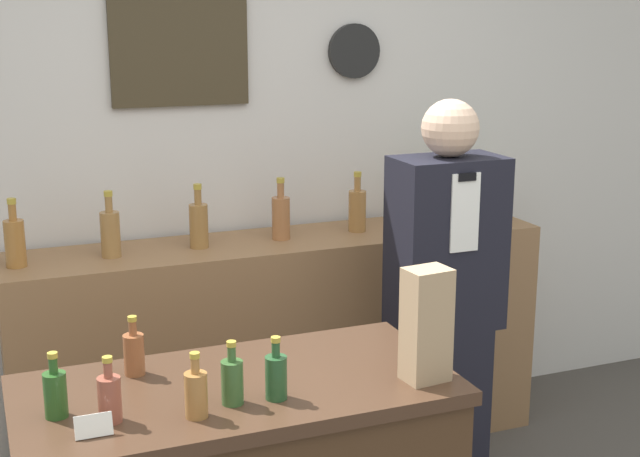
{
  "coord_description": "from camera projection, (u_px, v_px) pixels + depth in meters",
  "views": [
    {
      "loc": [
        -1.0,
        -1.71,
        1.91
      ],
      "look_at": [
        0.12,
        1.1,
        1.16
      ],
      "focal_mm": 50.0,
      "sensor_mm": 36.0,
      "label": 1
    }
  ],
  "objects": [
    {
      "name": "back_shelf",
      "position": [
        283.0,
        346.0,
        3.87
      ],
      "size": [
        2.29,
        0.44,
        0.96
      ],
      "color": "#8E6642",
      "rests_on": "ground_plane"
    },
    {
      "name": "counter_bottle_4",
      "position": [
        232.0,
        380.0,
        2.3
      ],
      "size": [
        0.06,
        0.06,
        0.17
      ],
      "color": "#355B2C",
      "rests_on": "display_counter"
    },
    {
      "name": "shelf_bottle_3",
      "position": [
        281.0,
        216.0,
        3.73
      ],
      "size": [
        0.08,
        0.08,
        0.26
      ],
      "color": "#A1663C",
      "rests_on": "back_shelf"
    },
    {
      "name": "counter_bottle_2",
      "position": [
        134.0,
        353.0,
        2.49
      ],
      "size": [
        0.06,
        0.06,
        0.17
      ],
      "color": "brown",
      "rests_on": "display_counter"
    },
    {
      "name": "counter_bottle_1",
      "position": [
        110.0,
        397.0,
        2.2
      ],
      "size": [
        0.06,
        0.06,
        0.17
      ],
      "color": "brown",
      "rests_on": "display_counter"
    },
    {
      "name": "shelf_bottle_2",
      "position": [
        199.0,
        224.0,
        3.6
      ],
      "size": [
        0.08,
        0.08,
        0.26
      ],
      "color": "olive",
      "rests_on": "back_shelf"
    },
    {
      "name": "shopkeeper",
      "position": [
        444.0,
        312.0,
        3.36
      ],
      "size": [
        0.4,
        0.25,
        1.6
      ],
      "color": "black",
      "rests_on": "ground_plane"
    },
    {
      "name": "price_card_left",
      "position": [
        94.0,
        426.0,
        2.13
      ],
      "size": [
        0.09,
        0.02,
        0.06
      ],
      "color": "white",
      "rests_on": "display_counter"
    },
    {
      "name": "counter_bottle_5",
      "position": [
        276.0,
        376.0,
        2.33
      ],
      "size": [
        0.06,
        0.06,
        0.17
      ],
      "color": "#244D28",
      "rests_on": "display_counter"
    },
    {
      "name": "shelf_bottle_4",
      "position": [
        357.0,
        209.0,
        3.86
      ],
      "size": [
        0.08,
        0.08,
        0.26
      ],
      "color": "#A1703B",
      "rests_on": "back_shelf"
    },
    {
      "name": "back_wall",
      "position": [
        217.0,
        141.0,
        3.84
      ],
      "size": [
        5.2,
        0.09,
        2.7
      ],
      "color": "silver",
      "rests_on": "ground_plane"
    },
    {
      "name": "shelf_bottle_0",
      "position": [
        15.0,
        241.0,
        3.33
      ],
      "size": [
        0.08,
        0.08,
        0.26
      ],
      "color": "#A16A31",
      "rests_on": "back_shelf"
    },
    {
      "name": "paper_bag",
      "position": [
        426.0,
        325.0,
        2.43
      ],
      "size": [
        0.13,
        0.1,
        0.32
      ],
      "color": "tan",
      "rests_on": "display_counter"
    },
    {
      "name": "potted_plant",
      "position": [
        476.0,
        184.0,
        4.03
      ],
      "size": [
        0.23,
        0.23,
        0.32
      ],
      "color": "#B27047",
      "rests_on": "back_shelf"
    },
    {
      "name": "counter_bottle_0",
      "position": [
        55.0,
        393.0,
        2.23
      ],
      "size": [
        0.06,
        0.06,
        0.17
      ],
      "color": "#26511F",
      "rests_on": "display_counter"
    },
    {
      "name": "counter_bottle_3",
      "position": [
        196.0,
        393.0,
        2.23
      ],
      "size": [
        0.06,
        0.06,
        0.17
      ],
      "color": "#A06C36",
      "rests_on": "display_counter"
    },
    {
      "name": "shelf_bottle_5",
      "position": [
        433.0,
        204.0,
        3.96
      ],
      "size": [
        0.08,
        0.08,
        0.26
      ],
      "color": "#99693F",
      "rests_on": "back_shelf"
    },
    {
      "name": "shelf_bottle_1",
      "position": [
        110.0,
        232.0,
        3.46
      ],
      "size": [
        0.08,
        0.08,
        0.26
      ],
      "color": "olive",
      "rests_on": "back_shelf"
    }
  ]
}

